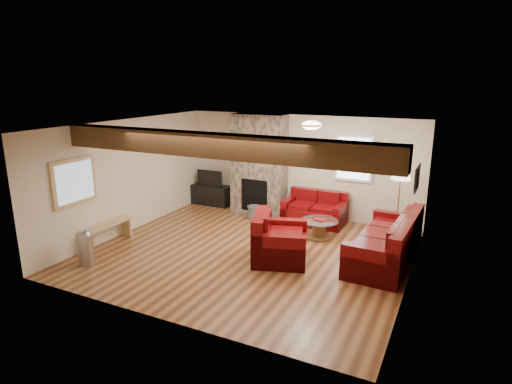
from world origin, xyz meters
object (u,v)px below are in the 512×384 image
(loveseat, at_px, (314,208))
(coffee_table, at_px, (319,229))
(television, at_px, (211,178))
(armchair_red, at_px, (280,237))
(floor_lamp, at_px, (401,177))
(tv_cabinet, at_px, (211,195))
(sofa_three, at_px, (385,239))

(loveseat, distance_m, coffee_table, 0.97)
(television, bearing_deg, armchair_red, -39.62)
(coffee_table, height_order, television, television)
(loveseat, bearing_deg, coffee_table, -64.53)
(television, distance_m, floor_lamp, 5.01)
(loveseat, bearing_deg, floor_lamp, -4.28)
(tv_cabinet, distance_m, television, 0.48)
(television, relative_size, floor_lamp, 0.47)
(television, xyz_separation_m, floor_lamp, (4.95, -0.46, 0.62))
(loveseat, distance_m, tv_cabinet, 3.06)
(sofa_three, relative_size, floor_lamp, 1.46)
(loveseat, height_order, television, television)
(sofa_three, height_order, armchair_red, armchair_red)
(sofa_three, height_order, television, television)
(armchair_red, bearing_deg, tv_cabinet, 32.04)
(loveseat, xyz_separation_m, floor_lamp, (1.90, -0.16, 0.99))
(loveseat, bearing_deg, television, 175.00)
(sofa_three, height_order, loveseat, sofa_three)
(loveseat, xyz_separation_m, armchair_red, (0.09, -2.30, 0.07))
(loveseat, xyz_separation_m, television, (-3.04, 0.30, 0.37))
(floor_lamp, bearing_deg, tv_cabinet, 174.65)
(floor_lamp, bearing_deg, sofa_three, -90.65)
(loveseat, relative_size, coffee_table, 1.76)
(coffee_table, bearing_deg, loveseat, 114.85)
(television, bearing_deg, coffee_table, -18.71)
(armchair_red, distance_m, television, 4.09)
(loveseat, relative_size, television, 1.91)
(coffee_table, distance_m, television, 3.68)
(sofa_three, relative_size, loveseat, 1.63)
(armchair_red, xyz_separation_m, floor_lamp, (1.81, 2.14, 0.91))
(loveseat, distance_m, floor_lamp, 2.15)
(loveseat, distance_m, television, 3.08)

